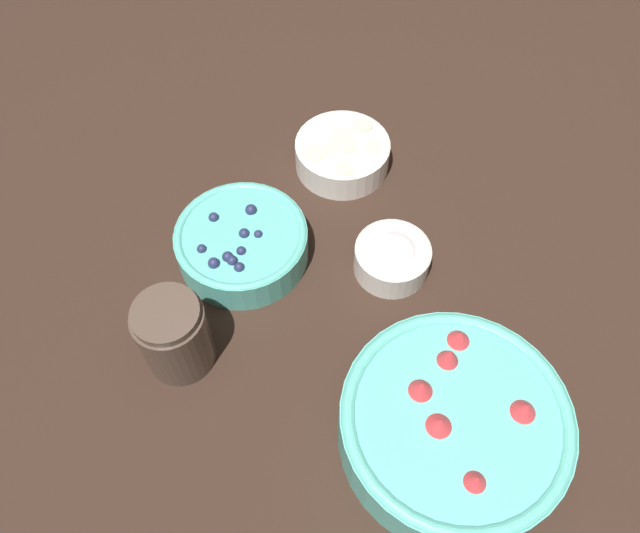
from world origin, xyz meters
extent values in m
plane|color=black|center=(0.00, 0.00, 0.00)|extent=(4.00, 4.00, 0.00)
cylinder|color=#56B7A8|center=(0.11, -0.09, 0.03)|extent=(0.25, 0.25, 0.07)
torus|color=#56B7A8|center=(0.11, -0.09, 0.06)|extent=(0.25, 0.25, 0.02)
cylinder|color=red|center=(0.11, -0.09, 0.05)|extent=(0.20, 0.20, 0.02)
cone|color=red|center=(0.16, -0.04, 0.07)|extent=(0.03, 0.03, 0.02)
cone|color=red|center=(0.06, -0.09, 0.07)|extent=(0.04, 0.04, 0.03)
cone|color=red|center=(0.06, -0.02, 0.07)|extent=(0.04, 0.04, 0.02)
cone|color=red|center=(0.10, -0.11, 0.07)|extent=(0.04, 0.04, 0.02)
cone|color=red|center=(0.16, -0.13, 0.07)|extent=(0.04, 0.04, 0.02)
cone|color=red|center=(0.07, -0.04, 0.08)|extent=(0.04, 0.04, 0.03)
cylinder|color=#56B7A8|center=(-0.24, -0.06, 0.02)|extent=(0.17, 0.17, 0.05)
torus|color=#56B7A8|center=(-0.24, -0.06, 0.05)|extent=(0.17, 0.17, 0.01)
cylinder|color=#23284C|center=(-0.24, -0.06, 0.04)|extent=(0.14, 0.14, 0.01)
sphere|color=#23284C|center=(-0.26, -0.11, 0.05)|extent=(0.01, 0.01, 0.01)
sphere|color=#23284C|center=(-0.22, -0.05, 0.05)|extent=(0.01, 0.01, 0.01)
sphere|color=#23284C|center=(-0.23, -0.06, 0.05)|extent=(0.01, 0.01, 0.01)
sphere|color=#23284C|center=(-0.23, -0.12, 0.05)|extent=(0.02, 0.02, 0.02)
sphere|color=#23284C|center=(-0.21, -0.10, 0.05)|extent=(0.01, 0.01, 0.01)
sphere|color=#23284C|center=(-0.25, -0.03, 0.05)|extent=(0.02, 0.02, 0.02)
sphere|color=#23284C|center=(-0.22, -0.10, 0.05)|extent=(0.01, 0.01, 0.01)
sphere|color=#23284C|center=(-0.20, -0.10, 0.05)|extent=(0.01, 0.01, 0.01)
sphere|color=#23284C|center=(-0.28, -0.07, 0.05)|extent=(0.01, 0.01, 0.01)
sphere|color=#23284C|center=(-0.22, -0.08, 0.05)|extent=(0.01, 0.01, 0.01)
cylinder|color=white|center=(-0.24, 0.15, 0.02)|extent=(0.14, 0.14, 0.04)
torus|color=white|center=(-0.24, 0.15, 0.04)|extent=(0.14, 0.14, 0.01)
cylinder|color=beige|center=(-0.24, 0.15, 0.04)|extent=(0.11, 0.11, 0.01)
cylinder|color=beige|center=(-0.26, 0.11, 0.04)|extent=(0.03, 0.03, 0.00)
cylinder|color=beige|center=(-0.24, 0.20, 0.05)|extent=(0.03, 0.03, 0.01)
cylinder|color=beige|center=(-0.20, 0.17, 0.04)|extent=(0.02, 0.02, 0.01)
cylinder|color=beige|center=(-0.23, 0.15, 0.04)|extent=(0.03, 0.03, 0.00)
cylinder|color=beige|center=(-0.21, 0.11, 0.04)|extent=(0.03, 0.03, 0.01)
cylinder|color=beige|center=(-0.25, 0.16, 0.04)|extent=(0.03, 0.03, 0.00)
cylinder|color=beige|center=(-0.25, 0.13, 0.04)|extent=(0.03, 0.03, 0.00)
cylinder|color=silver|center=(-0.08, 0.05, 0.02)|extent=(0.10, 0.10, 0.04)
torus|color=silver|center=(-0.08, 0.05, 0.04)|extent=(0.10, 0.10, 0.01)
cylinder|color=silver|center=(-0.08, 0.05, 0.03)|extent=(0.08, 0.08, 0.01)
ellipsoid|color=silver|center=(-0.08, 0.05, 0.04)|extent=(0.06, 0.06, 0.03)
cylinder|color=#4C3D33|center=(-0.19, -0.22, 0.05)|extent=(0.08, 0.08, 0.10)
cylinder|color=#3D2316|center=(-0.19, -0.22, 0.04)|extent=(0.07, 0.07, 0.07)
cylinder|color=#4C3D33|center=(-0.19, -0.22, 0.10)|extent=(0.08, 0.08, 0.01)
camera|label=1|loc=(0.15, -0.35, 0.69)|focal=35.00mm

